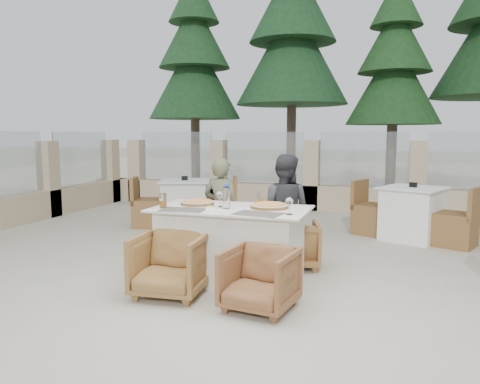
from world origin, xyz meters
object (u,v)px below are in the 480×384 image
(diner_right, at_px, (284,211))
(bg_table_b, at_px, (412,214))
(water_bottle, at_px, (227,196))
(beer_glass_left, at_px, (163,201))
(armchair_far_left, at_px, (212,235))
(beer_glass_right, at_px, (260,199))
(bg_table_a, at_px, (185,203))
(dining_table, at_px, (231,244))
(armchair_far_right, at_px, (293,244))
(diner_left, at_px, (221,210))
(wine_glass_corner, at_px, (289,205))
(wine_glass_centre, at_px, (220,198))
(armchair_near_left, at_px, (170,265))
(pizza_left, at_px, (197,203))
(armchair_near_right, at_px, (260,279))
(olive_dish, at_px, (212,207))
(pizza_right, at_px, (269,206))

(diner_right, relative_size, bg_table_b, 0.80)
(water_bottle, distance_m, bg_table_b, 3.29)
(beer_glass_left, bearing_deg, armchair_far_left, 78.03)
(diner_right, bearing_deg, beer_glass_right, 69.59)
(beer_glass_left, distance_m, bg_table_a, 2.94)
(dining_table, relative_size, armchair_far_right, 2.74)
(armchair_far_right, relative_size, diner_left, 0.47)
(wine_glass_corner, bearing_deg, armchair_far_left, 142.38)
(beer_glass_right, bearing_deg, wine_glass_centre, -145.89)
(dining_table, xyz_separation_m, wine_glass_corner, (0.66, -0.21, 0.48))
(dining_table, relative_size, water_bottle, 6.20)
(armchair_far_left, height_order, bg_table_b, bg_table_b)
(wine_glass_corner, height_order, bg_table_a, wine_glass_corner)
(beer_glass_right, bearing_deg, armchair_near_left, -124.98)
(pizza_left, bearing_deg, wine_glass_corner, -15.57)
(water_bottle, bearing_deg, beer_glass_right, 49.86)
(wine_glass_centre, height_order, armchair_near_left, wine_glass_centre)
(pizza_left, height_order, diner_left, diner_left)
(dining_table, distance_m, water_bottle, 0.52)
(beer_glass_left, bearing_deg, wine_glass_centre, 25.59)
(armchair_near_right, bearing_deg, pizza_left, 147.68)
(armchair_near_right, relative_size, bg_table_a, 0.37)
(wine_glass_corner, xyz_separation_m, armchair_far_left, (-1.13, 0.87, -0.55))
(dining_table, xyz_separation_m, olive_dish, (-0.14, -0.16, 0.41))
(beer_glass_left, relative_size, armchair_near_right, 0.25)
(beer_glass_right, xyz_separation_m, armchair_near_right, (0.28, -0.99, -0.57))
(beer_glass_right, distance_m, armchair_far_left, 0.96)
(armchair_near_right, xyz_separation_m, bg_table_b, (1.35, 3.30, 0.11))
(pizza_right, bearing_deg, wine_glass_corner, -48.91)
(wine_glass_centre, xyz_separation_m, olive_dish, (-0.01, -0.19, -0.07))
(beer_glass_right, height_order, bg_table_b, beer_glass_right)
(armchair_far_right, distance_m, diner_right, 0.40)
(pizza_left, distance_m, wine_glass_corner, 1.12)
(wine_glass_corner, xyz_separation_m, beer_glass_left, (-1.32, -0.02, -0.02))
(water_bottle, height_order, armchair_near_right, water_bottle)
(wine_glass_corner, height_order, beer_glass_right, wine_glass_corner)
(water_bottle, distance_m, beer_glass_right, 0.42)
(pizza_left, height_order, beer_glass_right, beer_glass_right)
(armchair_near_right, bearing_deg, bg_table_b, 76.13)
(dining_table, relative_size, wine_glass_corner, 8.70)
(wine_glass_corner, xyz_separation_m, armchair_far_right, (-0.14, 0.90, -0.60))
(armchair_near_left, bearing_deg, beer_glass_left, 119.50)
(diner_right, bearing_deg, wine_glass_centre, 52.68)
(diner_right, bearing_deg, armchair_far_right, -176.58)
(armchair_far_right, relative_size, armchair_near_right, 0.97)
(armchair_far_right, xyz_separation_m, armchair_near_left, (-0.92, -1.32, 0.03))
(wine_glass_corner, bearing_deg, water_bottle, 166.47)
(pizza_right, relative_size, bg_table_b, 0.24)
(pizza_right, xyz_separation_m, wine_glass_corner, (0.28, -0.32, 0.07))
(diner_left, bearing_deg, armchair_near_left, 94.76)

